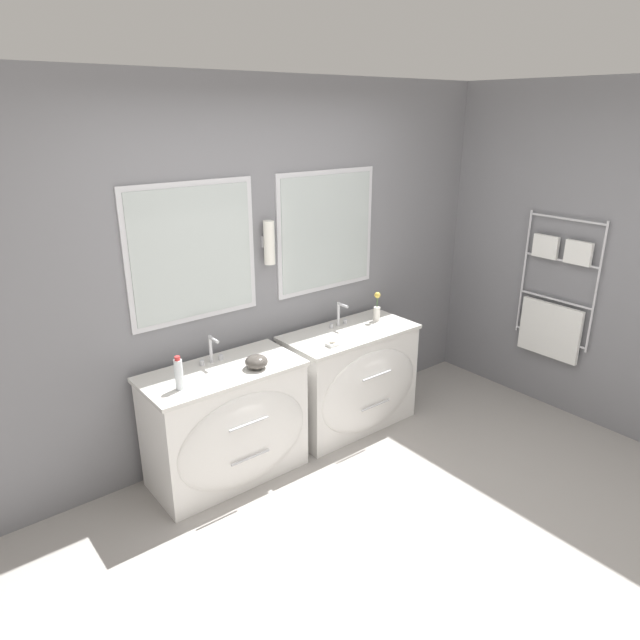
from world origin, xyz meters
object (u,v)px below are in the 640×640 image
object	(u,v)px
vanity_right	(352,379)
flower_vase	(377,309)
amenity_bowl	(256,362)
toiletry_bottle	(179,374)
vanity_left	(228,425)

from	to	relation	value
vanity_right	flower_vase	distance (m)	0.59
amenity_bowl	vanity_right	bearing A→B (deg)	5.55
toiletry_bottle	amenity_bowl	bearing A→B (deg)	-4.08
vanity_right	toiletry_bottle	size ratio (longest dim) A/B	4.91
vanity_left	amenity_bowl	world-z (taller)	amenity_bowl
vanity_left	toiletry_bottle	bearing A→B (deg)	-171.14
amenity_bowl	flower_vase	bearing A→B (deg)	7.34
toiletry_bottle	flower_vase	size ratio (longest dim) A/B	0.90
toiletry_bottle	flower_vase	world-z (taller)	flower_vase
vanity_left	flower_vase	size ratio (longest dim) A/B	4.43
flower_vase	toiletry_bottle	bearing A→B (deg)	-176.04
vanity_right	amenity_bowl	bearing A→B (deg)	-174.45
vanity_left	toiletry_bottle	xyz separation A→B (m)	(-0.33, -0.05, 0.49)
vanity_right	amenity_bowl	xyz separation A→B (m)	(-0.91, -0.09, 0.44)
vanity_left	vanity_right	distance (m)	1.10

